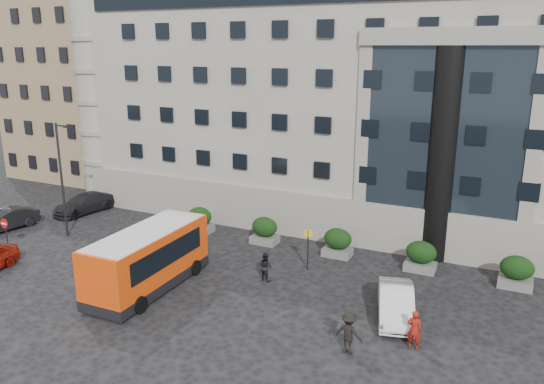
{
  "coord_description": "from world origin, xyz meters",
  "views": [
    {
      "loc": [
        16.47,
        -22.4,
        12.97
      ],
      "look_at": [
        3.85,
        3.51,
        5.0
      ],
      "focal_mm": 35.0,
      "sensor_mm": 36.0,
      "label": 1
    }
  ],
  "objects_px": {
    "bus_stop_sign": "(308,242)",
    "parked_car_b": "(5,220)",
    "parked_car_d": "(126,182)",
    "no_entry_sign": "(5,229)",
    "pedestrian_a": "(414,329)",
    "hedge_e": "(517,272)",
    "hedge_d": "(421,256)",
    "hedge_c": "(338,242)",
    "minibus": "(148,257)",
    "red_truck": "(115,176)",
    "parked_car_c": "(84,203)",
    "white_taxi": "(396,303)",
    "hedge_b": "(265,230)",
    "street_lamp": "(62,176)",
    "pedestrian_c": "(349,333)",
    "hedge_a": "(200,220)",
    "pedestrian_b": "(265,267)"
  },
  "relations": [
    {
      "from": "hedge_e",
      "to": "bus_stop_sign",
      "type": "xyz_separation_m",
      "value": [
        -11.3,
        -2.8,
        0.8
      ]
    },
    {
      "from": "hedge_c",
      "to": "parked_car_c",
      "type": "bearing_deg",
      "value": -179.57
    },
    {
      "from": "hedge_d",
      "to": "hedge_e",
      "type": "distance_m",
      "value": 5.2
    },
    {
      "from": "hedge_d",
      "to": "bus_stop_sign",
      "type": "bearing_deg",
      "value": -155.34
    },
    {
      "from": "parked_car_c",
      "to": "white_taxi",
      "type": "distance_m",
      "value": 27.26
    },
    {
      "from": "no_entry_sign",
      "to": "bus_stop_sign",
      "type": "bearing_deg",
      "value": 18.08
    },
    {
      "from": "hedge_e",
      "to": "white_taxi",
      "type": "bearing_deg",
      "value": -129.47
    },
    {
      "from": "parked_car_d",
      "to": "hedge_a",
      "type": "bearing_deg",
      "value": -32.34
    },
    {
      "from": "parked_car_c",
      "to": "white_taxi",
      "type": "bearing_deg",
      "value": -4.89
    },
    {
      "from": "hedge_d",
      "to": "pedestrian_a",
      "type": "relative_size",
      "value": 1.01
    },
    {
      "from": "pedestrian_b",
      "to": "red_truck",
      "type": "bearing_deg",
      "value": -10.83
    },
    {
      "from": "parked_car_b",
      "to": "pedestrian_b",
      "type": "distance_m",
      "value": 20.91
    },
    {
      "from": "parked_car_d",
      "to": "hedge_d",
      "type": "bearing_deg",
      "value": -17.58
    },
    {
      "from": "street_lamp",
      "to": "hedge_b",
      "type": "bearing_deg",
      "value": 20.07
    },
    {
      "from": "bus_stop_sign",
      "to": "parked_car_b",
      "type": "xyz_separation_m",
      "value": [
        -22.5,
        -3.03,
        -0.97
      ]
    },
    {
      "from": "hedge_c",
      "to": "white_taxi",
      "type": "xyz_separation_m",
      "value": [
        5.21,
        -6.3,
        -0.15
      ]
    },
    {
      "from": "no_entry_sign",
      "to": "hedge_d",
      "type": "bearing_deg",
      "value": 19.76
    },
    {
      "from": "white_taxi",
      "to": "pedestrian_a",
      "type": "bearing_deg",
      "value": -76.14
    },
    {
      "from": "hedge_d",
      "to": "street_lamp",
      "type": "distance_m",
      "value": 24.27
    },
    {
      "from": "bus_stop_sign",
      "to": "white_taxi",
      "type": "xyz_separation_m",
      "value": [
        6.11,
        -3.5,
        -0.95
      ]
    },
    {
      "from": "hedge_c",
      "to": "hedge_d",
      "type": "relative_size",
      "value": 1.0
    },
    {
      "from": "bus_stop_sign",
      "to": "parked_car_c",
      "type": "xyz_separation_m",
      "value": [
        -20.45,
        2.64,
        -0.97
      ]
    },
    {
      "from": "hedge_c",
      "to": "pedestrian_a",
      "type": "xyz_separation_m",
      "value": [
        6.58,
        -8.7,
        -0.02
      ]
    },
    {
      "from": "street_lamp",
      "to": "white_taxi",
      "type": "distance_m",
      "value": 23.87
    },
    {
      "from": "hedge_a",
      "to": "no_entry_sign",
      "type": "distance_m",
      "value": 12.64
    },
    {
      "from": "minibus",
      "to": "hedge_b",
      "type": "bearing_deg",
      "value": 72.47
    },
    {
      "from": "bus_stop_sign",
      "to": "parked_car_d",
      "type": "height_order",
      "value": "bus_stop_sign"
    },
    {
      "from": "hedge_c",
      "to": "minibus",
      "type": "xyz_separation_m",
      "value": [
        -7.82,
        -8.97,
        0.91
      ]
    },
    {
      "from": "bus_stop_sign",
      "to": "red_truck",
      "type": "bearing_deg",
      "value": 158.39
    },
    {
      "from": "no_entry_sign",
      "to": "pedestrian_a",
      "type": "xyz_separation_m",
      "value": [
        25.98,
        0.14,
        -0.74
      ]
    },
    {
      "from": "hedge_a",
      "to": "pedestrian_b",
      "type": "bearing_deg",
      "value": -33.6
    },
    {
      "from": "bus_stop_sign",
      "to": "hedge_d",
      "type": "bearing_deg",
      "value": 24.66
    },
    {
      "from": "pedestrian_a",
      "to": "red_truck",
      "type": "bearing_deg",
      "value": -24.97
    },
    {
      "from": "hedge_b",
      "to": "parked_car_c",
      "type": "bearing_deg",
      "value": -179.43
    },
    {
      "from": "street_lamp",
      "to": "pedestrian_a",
      "type": "bearing_deg",
      "value": -8.9
    },
    {
      "from": "street_lamp",
      "to": "no_entry_sign",
      "type": "bearing_deg",
      "value": -104.72
    },
    {
      "from": "hedge_e",
      "to": "street_lamp",
      "type": "relative_size",
      "value": 0.23
    },
    {
      "from": "hedge_a",
      "to": "hedge_b",
      "type": "height_order",
      "value": "same"
    },
    {
      "from": "bus_stop_sign",
      "to": "pedestrian_b",
      "type": "relative_size",
      "value": 1.51
    },
    {
      "from": "red_truck",
      "to": "parked_car_b",
      "type": "height_order",
      "value": "red_truck"
    },
    {
      "from": "street_lamp",
      "to": "pedestrian_c",
      "type": "bearing_deg",
      "value": -13.81
    },
    {
      "from": "parked_car_b",
      "to": "street_lamp",
      "type": "bearing_deg",
      "value": 21.13
    },
    {
      "from": "parked_car_d",
      "to": "pedestrian_c",
      "type": "height_order",
      "value": "pedestrian_c"
    },
    {
      "from": "minibus",
      "to": "parked_car_d",
      "type": "height_order",
      "value": "minibus"
    },
    {
      "from": "street_lamp",
      "to": "pedestrian_b",
      "type": "distance_m",
      "value": 16.23
    },
    {
      "from": "minibus",
      "to": "white_taxi",
      "type": "bearing_deg",
      "value": 10.34
    },
    {
      "from": "parked_car_d",
      "to": "pedestrian_c",
      "type": "bearing_deg",
      "value": -35.96
    },
    {
      "from": "hedge_d",
      "to": "parked_car_c",
      "type": "xyz_separation_m",
      "value": [
        -26.55,
        -0.16,
        -0.17
      ]
    },
    {
      "from": "hedge_a",
      "to": "pedestrian_b",
      "type": "xyz_separation_m",
      "value": [
        7.9,
        -5.25,
        -0.1
      ]
    },
    {
      "from": "parked_car_b",
      "to": "hedge_b",
      "type": "bearing_deg",
      "value": 27.39
    }
  ]
}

